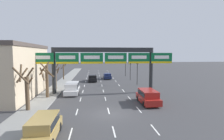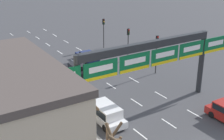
% 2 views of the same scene
% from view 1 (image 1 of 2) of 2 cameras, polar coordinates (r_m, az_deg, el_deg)
% --- Properties ---
extents(ground_plane, '(220.00, 220.00, 0.00)m').
position_cam_1_polar(ground_plane, '(18.06, -0.89, -14.17)').
color(ground_plane, '#3D3D3F').
extents(sidewalk_left, '(2.80, 110.00, 0.15)m').
position_cam_1_polar(sidewalk_left, '(19.12, -26.26, -13.38)').
color(sidewalk_left, gray).
rests_on(sidewalk_left, ground_plane).
extents(lane_dashes, '(6.72, 67.00, 0.01)m').
position_cam_1_polar(lane_dashes, '(31.09, -3.10, -5.89)').
color(lane_dashes, white).
rests_on(lane_dashes, ground_plane).
extents(sign_gantry, '(21.19, 0.70, 6.98)m').
position_cam_1_polar(sign_gantry, '(26.37, -2.70, 3.76)').
color(sign_gantry, '#232628').
rests_on(sign_gantry, ground_plane).
extents(suv_white, '(1.97, 4.57, 1.75)m').
position_cam_1_polar(suv_white, '(26.98, -12.88, -5.65)').
color(suv_white, silver).
rests_on(suv_white, ground_plane).
extents(car_black, '(1.83, 4.43, 1.47)m').
position_cam_1_polar(car_black, '(38.62, -6.36, -2.57)').
color(car_black, black).
rests_on(car_black, ground_plane).
extents(car_navy, '(1.80, 4.38, 1.36)m').
position_cam_1_polar(car_navy, '(42.55, -1.55, -1.89)').
color(car_navy, '#19234C').
rests_on(car_navy, ground_plane).
extents(suv_gold, '(1.80, 4.41, 1.66)m').
position_cam_1_polar(suv_gold, '(13.70, -21.37, -16.89)').
color(suv_gold, '#A88947').
rests_on(suv_gold, ground_plane).
extents(suv_red, '(1.96, 4.50, 1.66)m').
position_cam_1_polar(suv_red, '(21.85, 11.68, -8.30)').
color(suv_red, maroon).
rests_on(suv_red, ground_plane).
extents(traffic_light_near_gantry, '(0.30, 0.35, 4.75)m').
position_cam_1_polar(traffic_light_near_gantry, '(47.23, 4.44, 2.05)').
color(traffic_light_near_gantry, black).
rests_on(traffic_light_near_gantry, ground_plane).
extents(traffic_light_mid_block, '(0.30, 0.35, 4.64)m').
position_cam_1_polar(traffic_light_mid_block, '(40.32, 6.01, 1.38)').
color(traffic_light_mid_block, black).
rests_on(traffic_light_mid_block, ground_plane).
extents(traffic_light_far_end, '(0.30, 0.35, 4.98)m').
position_cam_1_polar(traffic_light_far_end, '(34.41, 8.27, 1.08)').
color(traffic_light_far_end, black).
rests_on(traffic_light_far_end, ground_plane).
extents(tree_bare_closest, '(2.14, 2.15, 4.85)m').
position_cam_1_polar(tree_bare_closest, '(25.09, -20.63, -2.50)').
color(tree_bare_closest, brown).
rests_on(tree_bare_closest, sidewalk_left).
extents(tree_bare_second, '(1.72, 1.19, 4.35)m').
position_cam_1_polar(tree_bare_second, '(30.83, -17.95, -1.94)').
color(tree_bare_second, brown).
rests_on(tree_bare_second, sidewalk_left).
extents(tree_bare_third, '(1.82, 2.20, 4.80)m').
position_cam_1_polar(tree_bare_third, '(20.27, -26.26, -5.11)').
color(tree_bare_third, brown).
rests_on(tree_bare_third, sidewalk_left).
extents(tree_bare_furthest, '(1.47, 1.30, 4.63)m').
position_cam_1_polar(tree_bare_furthest, '(41.91, -15.61, -0.06)').
color(tree_bare_furthest, brown).
rests_on(tree_bare_furthest, sidewalk_left).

